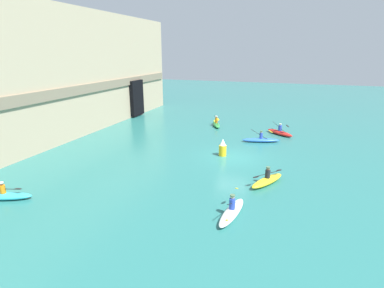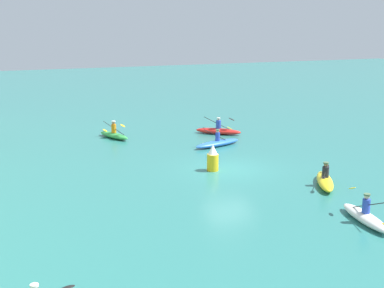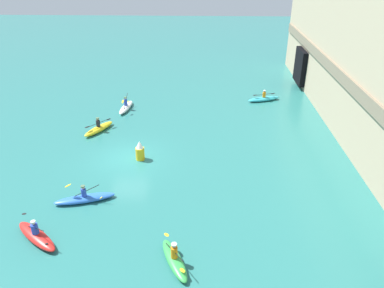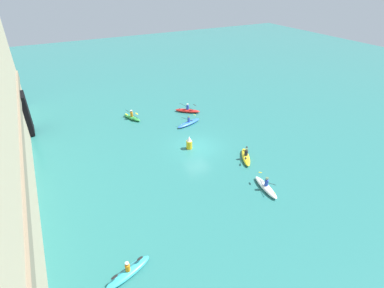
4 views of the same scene
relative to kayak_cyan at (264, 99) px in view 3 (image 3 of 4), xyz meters
The scene contains 8 objects.
ground_plane 15.52m from the kayak_cyan, 43.85° to the right, with size 120.00×120.00×0.00m, color #28706B.
kayak_cyan is the anchor object (origin of this frame).
kayak_white 12.75m from the kayak_cyan, 78.59° to the right, with size 3.17×1.07×1.22m.
kayak_green 21.70m from the kayak_cyan, 18.35° to the right, with size 2.86×1.73×1.15m.
kayak_blue 20.23m from the kayak_cyan, 37.31° to the right, with size 1.69×3.43×1.19m.
kayak_yellow 15.46m from the kayak_cyan, 63.02° to the right, with size 3.03×2.05×1.14m.
kayak_red 23.66m from the kayak_cyan, 35.47° to the right, with size 2.55×2.92×1.20m.
marker_buoy 14.97m from the kayak_cyan, 41.19° to the right, with size 0.60×0.60×1.38m.
Camera 3 is at (21.93, 5.14, 12.77)m, focal length 35.00 mm.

